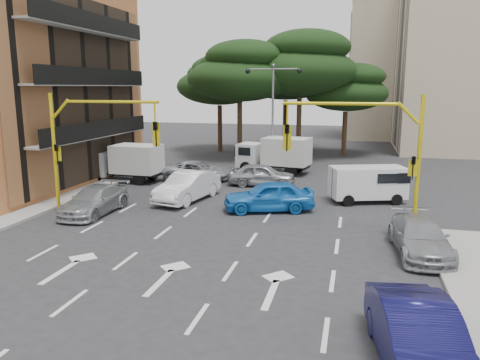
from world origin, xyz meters
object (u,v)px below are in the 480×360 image
(car_silver_cross_a, at_px, (197,171))
(car_white_hatch, at_px, (188,186))
(car_navy_parked, at_px, (419,339))
(car_silver_wagon, at_px, (94,200))
(box_truck_b, at_px, (274,155))
(van_white, at_px, (368,184))
(street_lamp_center, at_px, (273,99))
(car_silver_parked, at_px, (420,237))
(car_blue_compact, at_px, (269,196))
(box_truck_a, at_px, (125,163))
(signal_mast_right, at_px, (374,145))
(car_silver_cross_b, at_px, (262,175))
(signal_mast_left, at_px, (85,137))

(car_silver_cross_a, bearing_deg, car_white_hatch, -172.07)
(car_navy_parked, bearing_deg, car_silver_cross_a, 112.75)
(car_silver_wagon, bearing_deg, box_truck_b, 63.28)
(car_silver_cross_a, bearing_deg, van_white, -113.58)
(street_lamp_center, bearing_deg, car_silver_cross_a, -134.35)
(car_navy_parked, distance_m, car_silver_parked, 8.06)
(car_white_hatch, xyz_separation_m, car_silver_wagon, (-3.61, -3.71, -0.13))
(car_silver_cross_a, height_order, car_navy_parked, car_navy_parked)
(street_lamp_center, bearing_deg, car_silver_wagon, -115.50)
(street_lamp_center, bearing_deg, car_blue_compact, -80.81)
(car_blue_compact, xyz_separation_m, car_navy_parked, (5.78, -12.83, -0.01))
(car_blue_compact, bearing_deg, box_truck_b, 169.95)
(car_blue_compact, xyz_separation_m, box_truck_a, (-10.82, 5.26, 0.47))
(car_silver_parked, height_order, van_white, van_white)
(car_silver_parked, xyz_separation_m, van_white, (-1.80, 8.03, 0.33))
(car_silver_cross_a, xyz_separation_m, box_truck_a, (-4.60, -1.50, 0.62))
(signal_mast_right, bearing_deg, car_silver_cross_b, 126.65)
(car_silver_cross_a, height_order, car_silver_parked, car_silver_parked)
(signal_mast_right, relative_size, car_silver_cross_a, 1.31)
(car_navy_parked, bearing_deg, box_truck_a, 123.81)
(car_navy_parked, bearing_deg, box_truck_b, 98.61)
(signal_mast_right, bearing_deg, car_navy_parked, -85.49)
(car_silver_parked, bearing_deg, car_white_hatch, 147.90)
(car_white_hatch, bearing_deg, car_silver_wagon, -122.98)
(car_silver_cross_b, relative_size, van_white, 1.07)
(car_silver_cross_b, height_order, car_navy_parked, car_navy_parked)
(street_lamp_center, distance_m, box_truck_a, 11.59)
(car_silver_cross_b, xyz_separation_m, box_truck_b, (-0.04, 4.72, 0.60))
(car_blue_compact, bearing_deg, car_silver_cross_a, -155.82)
(van_white, bearing_deg, car_silver_cross_a, -126.71)
(car_silver_parked, distance_m, box_truck_a, 20.28)
(car_silver_wagon, relative_size, car_silver_parked, 1.01)
(signal_mast_left, relative_size, car_navy_parked, 1.27)
(signal_mast_left, height_order, car_navy_parked, signal_mast_left)
(car_silver_cross_b, relative_size, box_truck_b, 0.79)
(signal_mast_right, height_order, box_truck_b, signal_mast_right)
(car_blue_compact, height_order, car_silver_cross_b, car_blue_compact)
(car_silver_cross_b, bearing_deg, car_blue_compact, -171.39)
(box_truck_b, bearing_deg, car_silver_parked, -141.84)
(car_silver_wagon, relative_size, box_truck_b, 0.86)
(signal_mast_left, bearing_deg, car_silver_cross_a, 75.80)
(signal_mast_left, height_order, car_silver_parked, signal_mast_left)
(car_navy_parked, xyz_separation_m, box_truck_a, (-16.60, 18.09, 0.48))
(signal_mast_left, distance_m, car_silver_wagon, 3.22)
(car_navy_parked, bearing_deg, car_silver_wagon, 135.54)
(car_white_hatch, xyz_separation_m, car_silver_parked, (11.59, -5.93, -0.13))
(signal_mast_right, xyz_separation_m, car_silver_parked, (1.78, -2.07, -3.21))
(signal_mast_right, relative_size, box_truck_a, 1.18)
(street_lamp_center, xyz_separation_m, box_truck_a, (-9.00, -6.00, -4.17))
(car_blue_compact, bearing_deg, street_lamp_center, 170.73)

